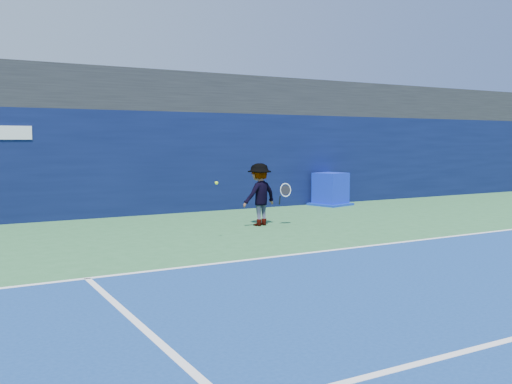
{
  "coord_description": "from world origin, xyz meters",
  "views": [
    {
      "loc": [
        -6.97,
        -5.81,
        2.11
      ],
      "look_at": [
        -0.77,
        5.2,
        1.0
      ],
      "focal_mm": 40.0,
      "sensor_mm": 36.0,
      "label": 1
    }
  ],
  "objects": [
    {
      "name": "ground",
      "position": [
        0.0,
        0.0,
        0.0
      ],
      "size": [
        80.0,
        80.0,
        0.0
      ],
      "primitive_type": "plane",
      "color": "#2F6A3A",
      "rests_on": "ground"
    },
    {
      "name": "baseline",
      "position": [
        0.0,
        3.0,
        0.01
      ],
      "size": [
        24.0,
        0.1,
        0.01
      ],
      "primitive_type": "cube",
      "color": "white",
      "rests_on": "ground"
    },
    {
      "name": "stadium_band",
      "position": [
        0.0,
        11.5,
        3.6
      ],
      "size": [
        36.0,
        3.0,
        1.2
      ],
      "primitive_type": "cube",
      "color": "black",
      "rests_on": "back_wall_assembly"
    },
    {
      "name": "back_wall_assembly",
      "position": [
        -0.0,
        10.5,
        1.5
      ],
      "size": [
        36.0,
        1.03,
        3.0
      ],
      "color": "#0A1138",
      "rests_on": "ground"
    },
    {
      "name": "equipment_cart",
      "position": [
        4.53,
        9.51,
        0.5
      ],
      "size": [
        1.39,
        1.39,
        1.09
      ],
      "color": "#0D21BB",
      "rests_on": "ground"
    },
    {
      "name": "tennis_player",
      "position": [
        0.14,
        6.63,
        0.79
      ],
      "size": [
        1.3,
        0.82,
        1.58
      ],
      "color": "white",
      "rests_on": "ground"
    },
    {
      "name": "tennis_ball",
      "position": [
        -1.76,
        5.15,
        1.24
      ],
      "size": [
        0.07,
        0.07,
        0.07
      ],
      "color": "#BBEC1A",
      "rests_on": "ground"
    }
  ]
}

